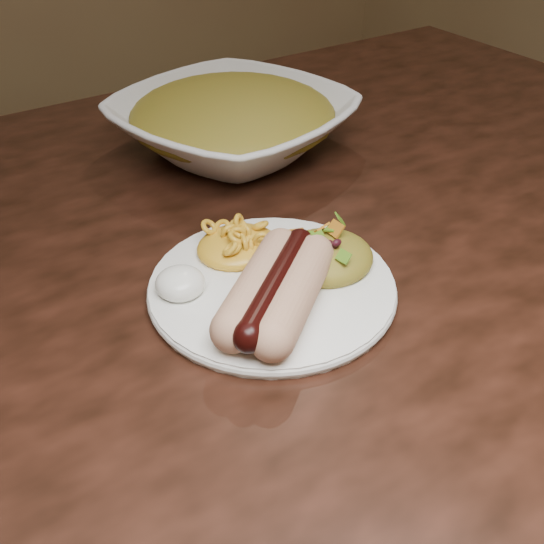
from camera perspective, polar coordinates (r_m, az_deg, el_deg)
table at (r=0.60m, az=-12.33°, el=-9.34°), size 1.60×0.90×0.75m
plate at (r=0.53m, az=-0.00°, el=-1.34°), size 0.27×0.27×0.01m
hotdog at (r=0.49m, az=0.43°, el=-1.47°), size 0.11×0.13×0.03m
mac_and_cheese at (r=0.56m, az=-3.08°, el=3.18°), size 0.10×0.09×0.03m
sour_cream at (r=0.52m, az=-8.27°, el=-0.62°), size 0.04×0.04×0.02m
taco_salad at (r=0.54m, az=4.92°, el=2.06°), size 0.08×0.08×0.04m
serving_bowl at (r=0.76m, az=-3.50°, el=12.99°), size 0.32×0.32×0.06m
bowl_filling at (r=0.75m, az=-3.55°, el=14.29°), size 0.27×0.27×0.06m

